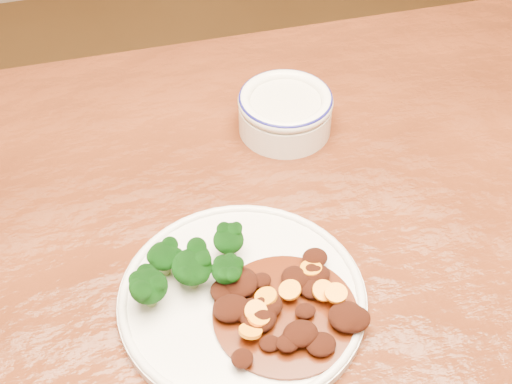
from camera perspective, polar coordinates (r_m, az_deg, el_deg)
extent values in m
cube|color=#5D2710|center=(0.84, 3.10, -5.70)|extent=(1.52, 0.94, 0.04)
cylinder|color=silver|center=(0.77, -1.10, -8.58)|extent=(0.27, 0.27, 0.01)
torus|color=silver|center=(0.77, -1.11, -8.32)|extent=(0.27, 0.27, 0.01)
cylinder|color=olive|center=(0.77, -2.32, -7.10)|extent=(0.01, 0.01, 0.02)
ellipsoid|color=black|center=(0.76, -2.36, -6.24)|extent=(0.03, 0.03, 0.03)
cylinder|color=olive|center=(0.80, -2.17, -4.75)|extent=(0.01, 0.01, 0.02)
ellipsoid|color=black|center=(0.78, -2.21, -3.86)|extent=(0.03, 0.03, 0.03)
cylinder|color=olive|center=(0.77, -8.43, -8.42)|extent=(0.01, 0.01, 0.02)
ellipsoid|color=black|center=(0.75, -8.60, -7.48)|extent=(0.04, 0.04, 0.03)
cylinder|color=olive|center=(0.79, -7.28, -5.98)|extent=(0.01, 0.01, 0.02)
ellipsoid|color=black|center=(0.77, -7.41, -5.10)|extent=(0.03, 0.03, 0.03)
cylinder|color=olive|center=(0.78, -5.04, -7.00)|extent=(0.01, 0.01, 0.02)
ellipsoid|color=black|center=(0.76, -5.15, -5.99)|extent=(0.04, 0.04, 0.03)
cylinder|color=#481307|center=(0.75, 2.37, -9.72)|extent=(0.15, 0.15, 0.00)
ellipsoid|color=black|center=(0.78, 4.87, -6.57)|extent=(0.03, 0.03, 0.01)
ellipsoid|color=black|center=(0.78, 4.50, -6.50)|extent=(0.03, 0.03, 0.01)
ellipsoid|color=black|center=(0.79, 4.74, -5.25)|extent=(0.03, 0.03, 0.01)
ellipsoid|color=black|center=(0.75, -0.39, -9.24)|extent=(0.03, 0.02, 0.01)
ellipsoid|color=black|center=(0.74, 7.28, -9.87)|extent=(0.04, 0.04, 0.02)
ellipsoid|color=black|center=(0.71, -1.11, -13.17)|extent=(0.02, 0.02, 0.01)
ellipsoid|color=black|center=(0.75, 7.74, -10.05)|extent=(0.04, 0.03, 0.02)
ellipsoid|color=black|center=(0.75, -2.01, -9.28)|extent=(0.04, 0.03, 0.02)
ellipsoid|color=black|center=(0.76, -2.41, -7.86)|extent=(0.03, 0.03, 0.02)
ellipsoid|color=black|center=(0.72, 2.56, -11.97)|extent=(0.02, 0.02, 0.01)
ellipsoid|color=black|center=(0.74, 0.15, -9.85)|extent=(0.04, 0.04, 0.02)
ellipsoid|color=black|center=(0.77, 4.48, -7.67)|extent=(0.03, 0.03, 0.01)
ellipsoid|color=black|center=(0.77, 3.14, -6.89)|extent=(0.03, 0.03, 0.01)
ellipsoid|color=black|center=(0.73, 3.57, -11.23)|extent=(0.04, 0.03, 0.02)
ellipsoid|color=black|center=(0.75, 0.90, -9.07)|extent=(0.03, 0.03, 0.02)
ellipsoid|color=black|center=(0.73, 1.14, -12.02)|extent=(0.02, 0.02, 0.01)
ellipsoid|color=black|center=(0.76, -1.26, -7.22)|extent=(0.04, 0.04, 0.02)
ellipsoid|color=black|center=(0.77, 0.41, -7.08)|extent=(0.02, 0.02, 0.01)
ellipsoid|color=black|center=(0.73, 5.23, -12.05)|extent=(0.03, 0.03, 0.02)
ellipsoid|color=black|center=(0.75, 3.97, -9.47)|extent=(0.02, 0.02, 0.01)
cylinder|color=orange|center=(0.74, 0.80, -8.38)|extent=(0.03, 0.03, 0.01)
cylinder|color=orange|center=(0.76, 5.41, -7.86)|extent=(0.03, 0.03, 0.01)
cylinder|color=orange|center=(0.73, -0.02, -9.51)|extent=(0.03, 0.03, 0.02)
cylinder|color=orange|center=(0.77, 4.43, -6.11)|extent=(0.03, 0.03, 0.01)
cylinder|color=orange|center=(0.73, -0.45, -11.06)|extent=(0.03, 0.03, 0.01)
cylinder|color=orange|center=(0.75, 6.42, -8.04)|extent=(0.03, 0.03, 0.01)
cylinder|color=orange|center=(0.74, 6.99, -9.65)|extent=(0.03, 0.03, 0.01)
cylinder|color=orange|center=(0.73, 0.20, -9.93)|extent=(0.03, 0.03, 0.01)
cylinder|color=orange|center=(0.75, 2.73, -7.84)|extent=(0.03, 0.02, 0.01)
cylinder|color=silver|center=(0.96, 2.33, 5.99)|extent=(0.12, 0.12, 0.04)
cylinder|color=silver|center=(0.95, 2.37, 7.13)|extent=(0.10, 0.10, 0.01)
torus|color=silver|center=(0.95, 2.38, 7.33)|extent=(0.13, 0.13, 0.02)
torus|color=#13115C|center=(0.94, 2.39, 7.52)|extent=(0.12, 0.12, 0.01)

